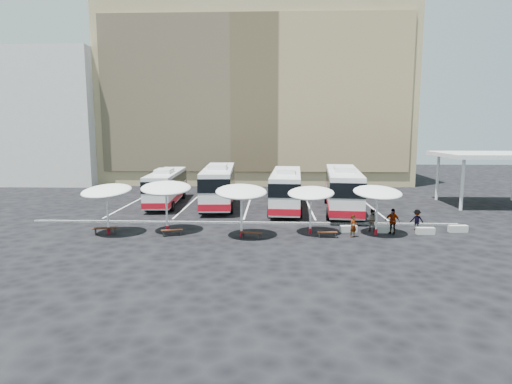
{
  "coord_description": "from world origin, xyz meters",
  "views": [
    {
      "loc": [
        2.39,
        -32.97,
        7.49
      ],
      "look_at": [
        1.0,
        3.0,
        2.2
      ],
      "focal_mm": 30.0,
      "sensor_mm": 36.0,
      "label": 1
    }
  ],
  "objects_px": {
    "sunshade_2": "(241,192)",
    "wood_bench_0": "(105,229)",
    "sunshade_1": "(166,188)",
    "wood_bench_1": "(172,231)",
    "passenger_3": "(417,220)",
    "passenger_0": "(353,226)",
    "wood_bench_3": "(327,233)",
    "bus_0": "(167,186)",
    "conc_bench_1": "(385,229)",
    "conc_bench_3": "(458,229)",
    "conc_bench_2": "(425,231)",
    "passenger_2": "(392,221)",
    "sunshade_4": "(378,193)",
    "bus_1": "(219,184)",
    "bus_2": "(286,188)",
    "sunshade_3": "(311,193)",
    "bus_3": "(343,188)",
    "sunshade_0": "(107,191)",
    "conc_bench_0": "(348,229)",
    "passenger_1": "(372,220)"
  },
  "relations": [
    {
      "from": "sunshade_3",
      "to": "passenger_0",
      "type": "relative_size",
      "value": 2.59
    },
    {
      "from": "sunshade_2",
      "to": "conc_bench_2",
      "type": "height_order",
      "value": "sunshade_2"
    },
    {
      "from": "bus_0",
      "to": "sunshade_0",
      "type": "distance_m",
      "value": 12.74
    },
    {
      "from": "sunshade_1",
      "to": "conc_bench_1",
      "type": "bearing_deg",
      "value": 1.01
    },
    {
      "from": "sunshade_1",
      "to": "wood_bench_1",
      "type": "height_order",
      "value": "sunshade_1"
    },
    {
      "from": "sunshade_0",
      "to": "wood_bench_1",
      "type": "distance_m",
      "value": 5.47
    },
    {
      "from": "sunshade_2",
      "to": "sunshade_4",
      "type": "xyz_separation_m",
      "value": [
        9.62,
        1.0,
        -0.15
      ]
    },
    {
      "from": "sunshade_1",
      "to": "bus_0",
      "type": "bearing_deg",
      "value": 103.91
    },
    {
      "from": "wood_bench_0",
      "to": "wood_bench_3",
      "type": "distance_m",
      "value": 15.84
    },
    {
      "from": "conc_bench_1",
      "to": "passenger_1",
      "type": "relative_size",
      "value": 0.77
    },
    {
      "from": "bus_2",
      "to": "sunshade_4",
      "type": "distance_m",
      "value": 11.5
    },
    {
      "from": "conc_bench_2",
      "to": "passenger_0",
      "type": "height_order",
      "value": "passenger_0"
    },
    {
      "from": "sunshade_1",
      "to": "passenger_0",
      "type": "bearing_deg",
      "value": -5.0
    },
    {
      "from": "bus_3",
      "to": "wood_bench_0",
      "type": "distance_m",
      "value": 21.02
    },
    {
      "from": "bus_3",
      "to": "passenger_3",
      "type": "relative_size",
      "value": 8.66
    },
    {
      "from": "sunshade_2",
      "to": "conc_bench_3",
      "type": "distance_m",
      "value": 16.2
    },
    {
      "from": "wood_bench_0",
      "to": "passenger_3",
      "type": "xyz_separation_m",
      "value": [
        22.81,
        2.25,
        0.39
      ]
    },
    {
      "from": "passenger_2",
      "to": "sunshade_1",
      "type": "bearing_deg",
      "value": -144.56
    },
    {
      "from": "sunshade_2",
      "to": "wood_bench_0",
      "type": "xyz_separation_m",
      "value": [
        -9.83,
        0.23,
        -2.79
      ]
    },
    {
      "from": "sunshade_3",
      "to": "passenger_1",
      "type": "bearing_deg",
      "value": 11.24
    },
    {
      "from": "sunshade_0",
      "to": "conc_bench_3",
      "type": "xyz_separation_m",
      "value": [
        25.46,
        1.57,
        -2.87
      ]
    },
    {
      "from": "wood_bench_0",
      "to": "wood_bench_3",
      "type": "height_order",
      "value": "wood_bench_0"
    },
    {
      "from": "wood_bench_3",
      "to": "passenger_3",
      "type": "relative_size",
      "value": 0.89
    },
    {
      "from": "wood_bench_3",
      "to": "passenger_0",
      "type": "relative_size",
      "value": 0.88
    },
    {
      "from": "sunshade_3",
      "to": "conc_bench_1",
      "type": "bearing_deg",
      "value": 5.1
    },
    {
      "from": "conc_bench_2",
      "to": "bus_1",
      "type": "bearing_deg",
      "value": 145.34
    },
    {
      "from": "sunshade_2",
      "to": "passenger_3",
      "type": "relative_size",
      "value": 2.68
    },
    {
      "from": "sunshade_4",
      "to": "wood_bench_0",
      "type": "distance_m",
      "value": 19.64
    },
    {
      "from": "conc_bench_1",
      "to": "conc_bench_3",
      "type": "distance_m",
      "value": 5.39
    },
    {
      "from": "sunshade_3",
      "to": "conc_bench_1",
      "type": "xyz_separation_m",
      "value": [
        5.52,
        0.49,
        -2.71
      ]
    },
    {
      "from": "bus_1",
      "to": "passenger_3",
      "type": "bearing_deg",
      "value": -35.63
    },
    {
      "from": "bus_1",
      "to": "conc_bench_1",
      "type": "distance_m",
      "value": 17.59
    },
    {
      "from": "passenger_0",
      "to": "conc_bench_1",
      "type": "bearing_deg",
      "value": -5.12
    },
    {
      "from": "conc_bench_2",
      "to": "passenger_2",
      "type": "relative_size",
      "value": 0.69
    },
    {
      "from": "bus_0",
      "to": "wood_bench_1",
      "type": "relative_size",
      "value": 7.48
    },
    {
      "from": "bus_3",
      "to": "conc_bench_3",
      "type": "height_order",
      "value": "bus_3"
    },
    {
      "from": "sunshade_1",
      "to": "sunshade_4",
      "type": "relative_size",
      "value": 1.09
    },
    {
      "from": "sunshade_4",
      "to": "passenger_2",
      "type": "bearing_deg",
      "value": 11.19
    },
    {
      "from": "bus_0",
      "to": "conc_bench_2",
      "type": "distance_m",
      "value": 24.74
    },
    {
      "from": "bus_1",
      "to": "passenger_3",
      "type": "distance_m",
      "value": 19.09
    },
    {
      "from": "bus_2",
      "to": "wood_bench_3",
      "type": "bearing_deg",
      "value": -73.4
    },
    {
      "from": "bus_1",
      "to": "conc_bench_3",
      "type": "relative_size",
      "value": 9.94
    },
    {
      "from": "bus_1",
      "to": "sunshade_4",
      "type": "relative_size",
      "value": 3.34
    },
    {
      "from": "passenger_2",
      "to": "sunshade_4",
      "type": "bearing_deg",
      "value": -133.18
    },
    {
      "from": "bus_0",
      "to": "sunshade_4",
      "type": "xyz_separation_m",
      "value": [
        18.12,
        -12.01,
        1.17
      ]
    },
    {
      "from": "sunshade_2",
      "to": "wood_bench_0",
      "type": "relative_size",
      "value": 2.44
    },
    {
      "from": "bus_2",
      "to": "passenger_2",
      "type": "distance_m",
      "value": 12.01
    },
    {
      "from": "passenger_2",
      "to": "bus_0",
      "type": "bearing_deg",
      "value": -175.72
    },
    {
      "from": "bus_1",
      "to": "conc_bench_1",
      "type": "height_order",
      "value": "bus_1"
    },
    {
      "from": "sunshade_2",
      "to": "conc_bench_0",
      "type": "relative_size",
      "value": 3.36
    }
  ]
}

